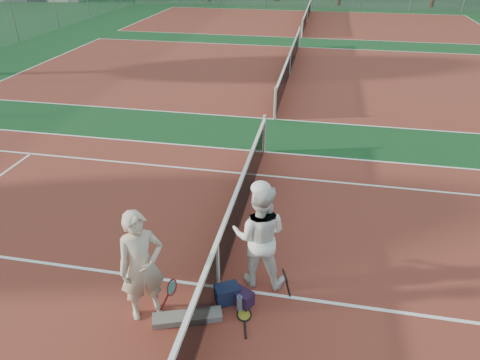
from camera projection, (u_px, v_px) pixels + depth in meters
name	position (u px, v px, depth m)	size (l,w,h in m)	color
ground	(219.00, 287.00, 7.41)	(130.00, 130.00, 0.00)	#0F3919
court_main	(219.00, 287.00, 7.41)	(23.77, 10.97, 0.01)	maroon
court_far_a	(289.00, 74.00, 18.93)	(23.77, 10.97, 0.01)	maroon
court_far_b	(307.00, 22.00, 30.45)	(23.77, 10.97, 0.01)	maroon
net_main	(218.00, 265.00, 7.16)	(0.10, 10.98, 1.02)	black
net_far_a	(290.00, 63.00, 18.68)	(0.10, 10.98, 1.02)	black
net_far_b	(307.00, 15.00, 30.20)	(0.10, 10.98, 1.02)	black
player_a	(142.00, 266.00, 6.46)	(0.70, 0.46, 1.92)	#C2AF96
player_b	(260.00, 236.00, 7.11)	(0.94, 0.73, 1.93)	white
racket_red	(172.00, 294.00, 6.91)	(0.33, 0.27, 0.53)	maroon
racket_black_held	(285.00, 284.00, 7.06)	(0.17, 0.27, 0.59)	black
racket_spare	(244.00, 315.00, 6.86)	(0.60, 0.27, 0.03)	black
sports_bag_navy	(227.00, 294.00, 7.06)	(0.40, 0.27, 0.31)	#101832
sports_bag_purple	(243.00, 298.00, 7.01)	(0.33, 0.23, 0.27)	black
net_cover_canvas	(187.00, 317.00, 6.75)	(1.09, 0.25, 0.11)	#67625D
water_bottle	(240.00, 304.00, 6.88)	(0.09, 0.09, 0.30)	#C9EAFF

